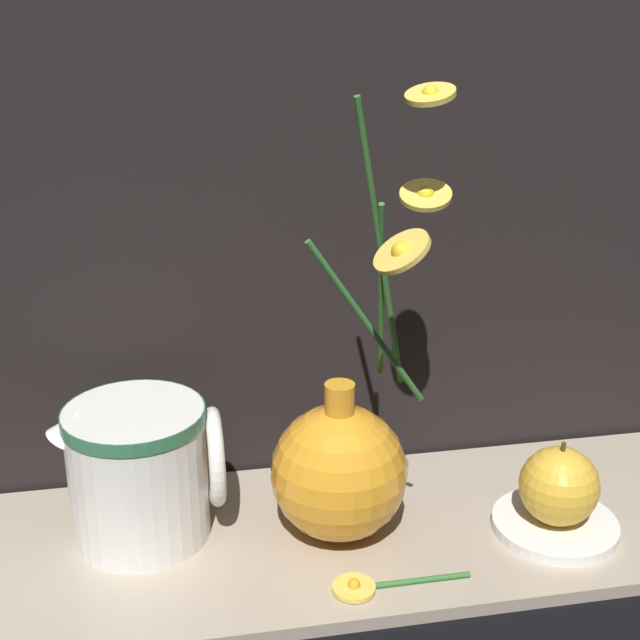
{
  "coord_description": "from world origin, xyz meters",
  "views": [
    {
      "loc": [
        -0.12,
        -0.67,
        0.49
      ],
      "look_at": [
        0.01,
        0.0,
        0.22
      ],
      "focal_mm": 50.0,
      "sensor_mm": 36.0,
      "label": 1
    }
  ],
  "objects": [
    {
      "name": "ground_plane",
      "position": [
        0.0,
        0.0,
        0.0
      ],
      "size": [
        6.0,
        6.0,
        0.0
      ],
      "primitive_type": "plane",
      "color": "black"
    },
    {
      "name": "shelf",
      "position": [
        0.0,
        0.0,
        0.01
      ],
      "size": [
        0.86,
        0.24,
        0.01
      ],
      "color": "tan",
      "rests_on": "ground_plane"
    },
    {
      "name": "vase_with_flowers",
      "position": [
        0.03,
        -0.0,
        0.08
      ],
      "size": [
        0.15,
        0.18,
        0.4
      ],
      "color": "orange",
      "rests_on": "shelf"
    },
    {
      "name": "ceramic_pitcher",
      "position": [
        -0.15,
        0.03,
        0.08
      ],
      "size": [
        0.15,
        0.12,
        0.14
      ],
      "color": "white",
      "rests_on": "shelf"
    },
    {
      "name": "saucer_plate",
      "position": [
        0.22,
        -0.03,
        0.02
      ],
      "size": [
        0.11,
        0.11,
        0.01
      ],
      "color": "white",
      "rests_on": "shelf"
    },
    {
      "name": "orange_fruit",
      "position": [
        0.22,
        -0.03,
        0.06
      ],
      "size": [
        0.07,
        0.07,
        0.08
      ],
      "color": "gold",
      "rests_on": "saucer_plate"
    },
    {
      "name": "loose_daisy",
      "position": [
        0.03,
        -0.09,
        0.02
      ],
      "size": [
        0.12,
        0.04,
        0.01
      ],
      "color": "#336B2D",
      "rests_on": "shelf"
    }
  ]
}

